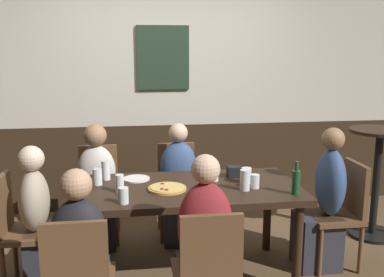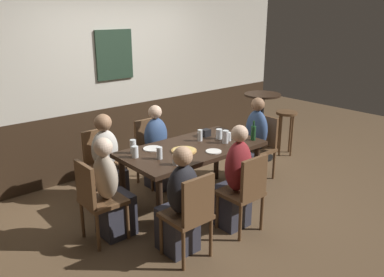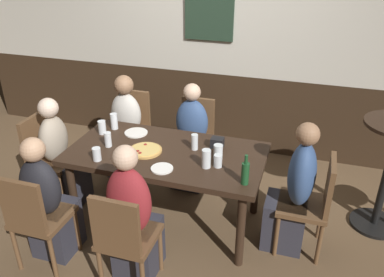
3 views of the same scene
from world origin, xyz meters
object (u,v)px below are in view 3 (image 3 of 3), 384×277
(dining_table, at_px, (166,159))
(pint_glass_amber, at_px, (218,162))
(person_mid_near, at_px, (134,223))
(pizza, at_px, (145,150))
(tumbler_water, at_px, (114,122))
(plate_white_small, at_px, (162,169))
(person_left_near, at_px, (49,207))
(beer_glass_half, at_px, (206,160))
(person_left_far, at_px, (126,133))
(beer_glass_tall, at_px, (108,140))
(plate_white_large, at_px, (136,133))
(tumbler_short, at_px, (97,155))
(chair_mid_near, at_px, (124,236))
(person_head_east, at_px, (293,197))
(person_mid_far, at_px, (191,144))
(pint_glass_stout, at_px, (218,152))
(beer_bottle_green, at_px, (245,173))
(chair_head_west, at_px, (46,154))
(pint_glass_pale, at_px, (102,128))
(highball_clear, at_px, (195,143))
(person_head_west, at_px, (61,160))
(chair_mid_far, at_px, (195,134))
(chair_left_far, at_px, (132,125))
(chair_left_near, at_px, (35,216))
(condiment_caddy, at_px, (217,143))

(dining_table, bearing_deg, pint_glass_amber, -12.53)
(person_mid_near, height_order, pizza, person_mid_near)
(tumbler_water, height_order, plate_white_small, tumbler_water)
(person_left_near, distance_m, plate_white_small, 0.96)
(person_left_near, xyz_separation_m, beer_glass_half, (1.16, 0.55, 0.34))
(tumbler_water, bearing_deg, plate_white_small, -38.25)
(person_left_far, distance_m, beer_glass_tall, 0.86)
(plate_white_large, bearing_deg, dining_table, -31.59)
(person_mid_near, relative_size, tumbler_short, 10.34)
(chair_mid_near, distance_m, tumbler_water, 1.34)
(tumbler_short, height_order, pint_glass_amber, tumbler_short)
(beer_glass_half, relative_size, tumbler_short, 1.39)
(person_head_east, bearing_deg, chair_mid_near, -142.23)
(person_mid_far, bearing_deg, tumbler_water, -146.96)
(pint_glass_stout, bearing_deg, pizza, -173.16)
(person_left_far, relative_size, plate_white_small, 6.18)
(dining_table, distance_m, beer_bottle_green, 0.82)
(person_mid_far, bearing_deg, person_mid_near, -90.00)
(chair_mid_near, bearing_deg, tumbler_short, 132.27)
(chair_head_west, height_order, pint_glass_pale, chair_head_west)
(highball_clear, bearing_deg, person_head_west, -175.04)
(chair_head_west, relative_size, person_mid_near, 0.75)
(beer_bottle_green, height_order, plate_white_large, beer_bottle_green)
(chair_mid_far, height_order, person_head_west, person_head_west)
(beer_glass_half, height_order, pint_glass_pale, beer_glass_half)
(chair_left_far, height_order, plate_white_small, chair_left_far)
(chair_mid_near, relative_size, person_mid_far, 0.79)
(person_mid_near, distance_m, plate_white_small, 0.49)
(dining_table, distance_m, person_head_west, 1.12)
(person_left_near, relative_size, pint_glass_stout, 8.84)
(chair_left_near, distance_m, pint_glass_pale, 1.05)
(person_mid_near, bearing_deg, pint_glass_amber, 50.06)
(chair_left_near, relative_size, condiment_caddy, 8.00)
(tumbler_short, bearing_deg, chair_mid_far, 67.13)
(beer_glass_tall, bearing_deg, chair_left_near, -105.99)
(beer_bottle_green, bearing_deg, pizza, 165.66)
(dining_table, height_order, chair_left_far, chair_left_far)
(chair_left_near, xyz_separation_m, person_left_near, (0.00, 0.16, -0.03))
(chair_mid_near, height_order, person_left_far, person_left_far)
(chair_mid_far, xyz_separation_m, beer_glass_tall, (-0.52, -0.92, 0.30))
(beer_glass_half, xyz_separation_m, beer_glass_tall, (-0.93, 0.08, -0.01))
(tumbler_short, height_order, highball_clear, highball_clear)
(chair_head_west, bearing_deg, plate_white_small, -12.04)
(plate_white_small, xyz_separation_m, condiment_caddy, (0.33, 0.50, 0.04))
(beer_glass_half, bearing_deg, chair_head_west, 175.00)
(person_mid_far, distance_m, pint_glass_pale, 0.95)
(chair_left_near, xyz_separation_m, pint_glass_amber, (1.24, 0.75, 0.29))
(person_mid_far, bearing_deg, chair_left_far, 167.70)
(chair_left_far, bearing_deg, person_head_west, -112.40)
(dining_table, height_order, person_mid_far, person_mid_far)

